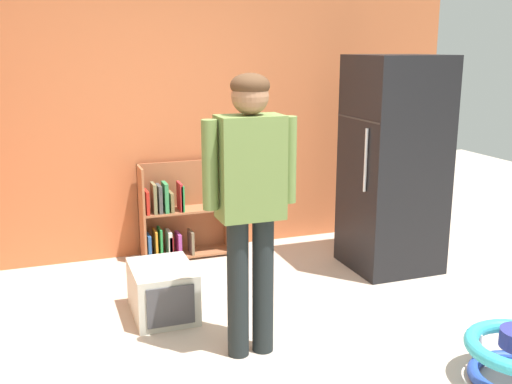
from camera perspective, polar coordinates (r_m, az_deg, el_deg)
name	(u,v)px	position (r m, az deg, el deg)	size (l,w,h in m)	color
ground_plane	(283,371)	(3.66, 2.55, -16.66)	(12.00, 12.00, 0.00)	#C1AD9B
back_wall	(184,104)	(5.40, -6.82, 8.35)	(5.20, 0.06, 2.70)	#C4663B
refrigerator	(393,164)	(5.10, 12.94, 2.57)	(0.73, 0.68, 1.78)	black
bookshelf	(179,216)	(5.37, -7.34, -2.28)	(0.80, 0.28, 0.85)	#9F603C
standing_person	(250,190)	(3.48, -0.55, 0.16)	(0.57, 0.22, 1.70)	black
pet_carrier	(163,291)	(4.30, -8.86, -9.28)	(0.42, 0.55, 0.36)	beige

